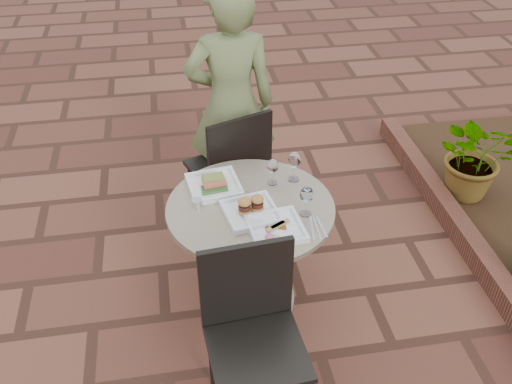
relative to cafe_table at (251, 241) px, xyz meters
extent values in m
plane|color=brown|center=(-0.10, -0.05, -0.48)|extent=(60.00, 60.00, 0.00)
cylinder|color=gray|center=(0.00, 0.00, -0.46)|extent=(0.52, 0.52, 0.04)
cylinder|color=gray|center=(0.00, 0.00, -0.13)|extent=(0.08, 0.08, 0.70)
cylinder|color=tan|center=(0.00, 0.00, 0.23)|extent=(0.90, 0.90, 0.03)
cube|color=black|center=(-0.04, 0.77, -0.03)|extent=(0.57, 0.57, 0.03)
cube|color=black|center=(0.03, 0.59, 0.22)|extent=(0.42, 0.18, 0.46)
cylinder|color=black|center=(0.07, 1.02, -0.26)|extent=(0.02, 0.02, 0.44)
cylinder|color=black|center=(-0.28, 0.89, -0.26)|extent=(0.02, 0.02, 0.44)
cylinder|color=black|center=(0.21, 0.66, -0.26)|extent=(0.02, 0.02, 0.44)
cylinder|color=black|center=(-0.15, 0.53, -0.26)|extent=(0.02, 0.02, 0.44)
cube|color=black|center=(-0.09, -0.72, -0.03)|extent=(0.47, 0.47, 0.03)
cube|color=black|center=(-0.10, -0.52, 0.22)|extent=(0.44, 0.07, 0.46)
cylinder|color=black|center=(-0.29, -0.54, -0.26)|extent=(0.02, 0.02, 0.44)
cylinder|color=black|center=(0.09, -0.51, -0.26)|extent=(0.02, 0.02, 0.44)
imported|color=#5D6A3A|center=(0.03, 0.97, 0.33)|extent=(0.60, 0.40, 1.63)
cube|color=white|center=(-0.17, 0.20, 0.25)|extent=(0.31, 0.31, 0.01)
cube|color=#E46550|center=(-0.17, 0.20, 0.29)|extent=(0.13, 0.09, 0.04)
cube|color=olive|center=(-0.17, 0.20, 0.32)|extent=(0.12, 0.09, 0.01)
cube|color=white|center=(-0.01, -0.07, 0.25)|extent=(0.31, 0.31, 0.01)
cube|color=white|center=(0.09, -0.22, 0.25)|extent=(0.30, 0.30, 0.01)
ellipsoid|color=#CF5584|center=(0.05, -0.28, 0.27)|extent=(0.05, 0.04, 0.02)
cylinder|color=white|center=(0.27, -0.11, 0.25)|extent=(0.06, 0.06, 0.00)
cylinder|color=white|center=(0.27, -0.11, 0.29)|extent=(0.01, 0.01, 0.08)
ellipsoid|color=white|center=(0.27, -0.11, 0.37)|extent=(0.07, 0.07, 0.09)
cylinder|color=white|center=(0.27, -0.11, 0.37)|extent=(0.06, 0.06, 0.04)
cylinder|color=white|center=(0.15, 0.19, 0.25)|extent=(0.06, 0.06, 0.00)
cylinder|color=white|center=(0.15, 0.19, 0.28)|extent=(0.01, 0.01, 0.07)
ellipsoid|color=white|center=(0.15, 0.19, 0.36)|extent=(0.07, 0.07, 0.08)
cylinder|color=white|center=(0.28, 0.20, 0.25)|extent=(0.06, 0.06, 0.00)
cylinder|color=white|center=(0.28, 0.20, 0.29)|extent=(0.01, 0.01, 0.08)
ellipsoid|color=white|center=(0.28, 0.20, 0.38)|extent=(0.08, 0.08, 0.10)
cylinder|color=silver|center=(-0.28, 0.05, 0.27)|extent=(0.07, 0.07, 0.04)
cube|color=brown|center=(1.50, 0.25, -0.41)|extent=(0.12, 3.00, 0.15)
imported|color=#33662D|center=(1.75, 0.73, -0.10)|extent=(0.66, 0.60, 0.65)
camera|label=1|loc=(-0.37, -2.35, 2.12)|focal=40.00mm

